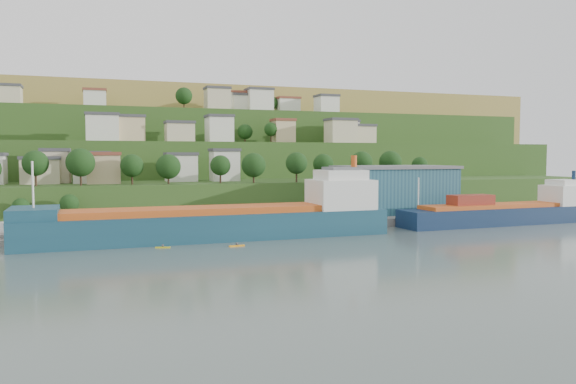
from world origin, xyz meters
name	(u,v)px	position (x,y,z in m)	size (l,w,h in m)	color
ground	(258,244)	(0.00, 0.00, 0.00)	(500.00, 500.00, 0.00)	#4B5B56
quay	(302,224)	(20.00, 28.00, 0.00)	(220.00, 26.00, 4.00)	slate
hillside	(160,192)	(0.01, 168.69, 0.08)	(360.00, 210.97, 96.00)	#284719
cargo_ship_near	(223,224)	(-4.91, 9.47, 3.16)	(77.10, 12.81, 19.80)	#133749
cargo_ship_far	(508,214)	(69.97, 10.29, 2.43)	(56.90, 10.78, 15.40)	#0D203C
warehouse	(394,189)	(47.39, 28.87, 8.43)	(31.06, 19.10, 12.80)	navy
dinghy	(24,235)	(-44.14, 17.10, 1.62)	(4.23, 1.59, 0.85)	silver
kayak_orange	(237,245)	(-4.78, -1.50, 0.23)	(3.11, 0.78, 0.77)	#FF9F16
kayak_yellow	(163,247)	(-18.54, 1.38, 0.21)	(2.85, 1.26, 0.71)	yellow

